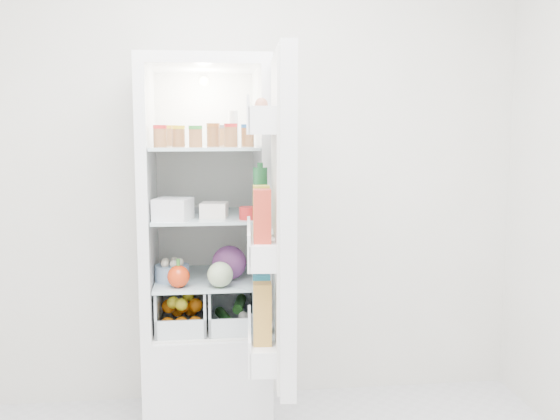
{
  "coord_description": "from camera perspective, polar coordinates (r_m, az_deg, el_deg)",
  "views": [
    {
      "loc": [
        -0.19,
        -1.83,
        1.47
      ],
      "look_at": [
        0.14,
        0.95,
        1.1
      ],
      "focal_mm": 40.0,
      "sensor_mm": 36.0,
      "label": 1
    }
  ],
  "objects": [
    {
      "name": "room_walls",
      "position": [
        1.84,
        -0.72,
        11.19
      ],
      "size": [
        3.02,
        3.02,
        2.61
      ],
      "color": "beige",
      "rests_on": "ground"
    },
    {
      "name": "fridge_door",
      "position": [
        2.48,
        -0.32,
        -1.28
      ],
      "size": [
        0.21,
        0.6,
        1.3
      ],
      "rotation": [
        0.0,
        0.0,
        1.51
      ],
      "color": "silver",
      "rests_on": "refrigerator"
    },
    {
      "name": "crisper_left",
      "position": [
        3.14,
        -8.93,
        -8.56
      ],
      "size": [
        0.23,
        0.46,
        0.22
      ],
      "primitive_type": null,
      "color": "silver",
      "rests_on": "refrigerator"
    },
    {
      "name": "shelf_mid",
      "position": [
        3.04,
        -6.8,
        -0.54
      ],
      "size": [
        0.49,
        0.53,
        0.02
      ],
      "primitive_type": "cube",
      "color": "silver",
      "rests_on": "refrigerator"
    },
    {
      "name": "squeeze_bottle",
      "position": [
        3.03,
        -4.3,
        7.45
      ],
      "size": [
        0.06,
        0.06,
        0.17
      ],
      "primitive_type": "cylinder",
      "rotation": [
        0.0,
        0.0,
        -0.37
      ],
      "color": "white",
      "rests_on": "shelf_top"
    },
    {
      "name": "crisper_right",
      "position": [
        3.14,
        -4.41,
        -8.49
      ],
      "size": [
        0.23,
        0.46,
        0.22
      ],
      "primitive_type": null,
      "color": "silver",
      "rests_on": "refrigerator"
    },
    {
      "name": "refrigerator",
      "position": [
        3.18,
        -6.69,
        -7.26
      ],
      "size": [
        0.6,
        0.6,
        1.8
      ],
      "color": "silver",
      "rests_on": "ground"
    },
    {
      "name": "tin_red",
      "position": [
        2.86,
        -2.9,
        -0.28
      ],
      "size": [
        0.1,
        0.1,
        0.06
      ],
      "primitive_type": "cylinder",
      "rotation": [
        0.0,
        0.0,
        -0.25
      ],
      "color": "red",
      "rests_on": "shelf_mid"
    },
    {
      "name": "foil_tray",
      "position": [
        3.1,
        -8.51,
        0.04
      ],
      "size": [
        0.17,
        0.15,
        0.03
      ],
      "primitive_type": "cube",
      "rotation": [
        0.0,
        0.0,
        0.4
      ],
      "color": "silver",
      "rests_on": "shelf_mid"
    },
    {
      "name": "tub_white",
      "position": [
        2.88,
        -9.74,
        0.08
      ],
      "size": [
        0.19,
        0.19,
        0.1
      ],
      "primitive_type": "cube",
      "rotation": [
        0.0,
        0.0,
        -0.28
      ],
      "color": "silver",
      "rests_on": "shelf_mid"
    },
    {
      "name": "tub_cream",
      "position": [
        2.93,
        -6.04,
        0.0
      ],
      "size": [
        0.14,
        0.14,
        0.07
      ],
      "primitive_type": "cube",
      "rotation": [
        0.0,
        0.0,
        -0.16
      ],
      "color": "white",
      "rests_on": "shelf_mid"
    },
    {
      "name": "salad_bag",
      "position": [
        2.88,
        -5.49,
        -5.9
      ],
      "size": [
        0.12,
        0.12,
        0.12
      ],
      "primitive_type": "sphere",
      "color": "#A3B789",
      "rests_on": "shelf_low"
    },
    {
      "name": "shelf_low",
      "position": [
        3.1,
        -6.71,
        -6.22
      ],
      "size": [
        0.49,
        0.53,
        0.01
      ],
      "primitive_type": "cube",
      "color": "silver",
      "rests_on": "refrigerator"
    },
    {
      "name": "citrus_pile",
      "position": [
        3.13,
        -8.93,
        -9.11
      ],
      "size": [
        0.2,
        0.31,
        0.16
      ],
      "color": "orange",
      "rests_on": "refrigerator"
    },
    {
      "name": "mushroom_bowl",
      "position": [
        3.04,
        -9.85,
        -5.69
      ],
      "size": [
        0.19,
        0.19,
        0.08
      ],
      "primitive_type": "cylinder",
      "rotation": [
        0.0,
        0.0,
        0.18
      ],
      "color": "#7E9ABC",
      "rests_on": "shelf_low"
    },
    {
      "name": "bell_pepper",
      "position": [
        2.91,
        -9.27,
        -6.02
      ],
      "size": [
        0.1,
        0.1,
        0.1
      ],
      "primitive_type": "sphere",
      "color": "red",
      "rests_on": "shelf_low"
    },
    {
      "name": "condiment_jars",
      "position": [
        2.96,
        -7.11,
        6.61
      ],
      "size": [
        0.46,
        0.34,
        0.08
      ],
      "color": "#B21919",
      "rests_on": "shelf_top"
    },
    {
      "name": "shelf_top",
      "position": [
        3.02,
        -6.89,
        5.68
      ],
      "size": [
        0.49,
        0.53,
        0.02
      ],
      "primitive_type": "cube",
      "color": "silver",
      "rests_on": "refrigerator"
    },
    {
      "name": "veg_pile",
      "position": [
        3.15,
        -4.31,
        -9.32
      ],
      "size": [
        0.16,
        0.3,
        0.1
      ],
      "color": "#184617",
      "rests_on": "refrigerator"
    },
    {
      "name": "red_cabbage",
      "position": [
        3.02,
        -4.67,
        -4.82
      ],
      "size": [
        0.17,
        0.17,
        0.17
      ],
      "primitive_type": "sphere",
      "color": "#591E57",
      "rests_on": "shelf_low"
    }
  ]
}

